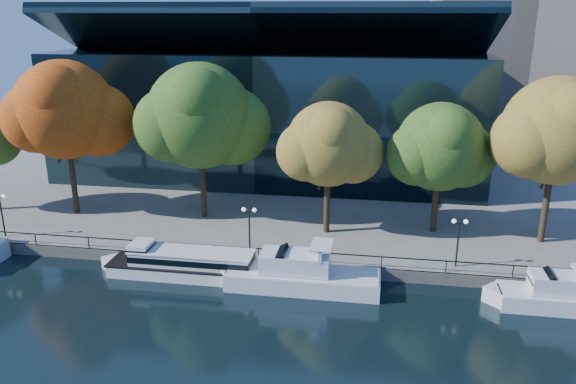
% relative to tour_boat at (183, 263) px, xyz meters
% --- Properties ---
extents(ground, '(160.00, 160.00, 0.00)m').
position_rel_tour_boat_xyz_m(ground, '(5.87, -1.38, -1.13)').
color(ground, black).
rests_on(ground, ground).
extents(promenade, '(90.00, 67.08, 1.00)m').
position_rel_tour_boat_xyz_m(promenade, '(5.87, 34.99, -0.63)').
color(promenade, slate).
rests_on(promenade, ground).
extents(railing, '(88.20, 0.08, 0.99)m').
position_rel_tour_boat_xyz_m(railing, '(5.87, 1.87, 0.81)').
color(railing, black).
rests_on(railing, promenade).
extents(convention_building, '(50.00, 24.57, 21.43)m').
position_rel_tour_boat_xyz_m(convention_building, '(1.87, 30.40, 7.38)').
color(convention_building, black).
rests_on(convention_building, ground).
extents(tour_boat, '(14.00, 3.12, 2.66)m').
position_rel_tour_boat_xyz_m(tour_boat, '(0.00, 0.00, 0.00)').
color(tour_boat, silver).
rests_on(tour_boat, ground).
extents(cruiser_near, '(13.13, 3.38, 3.80)m').
position_rel_tour_boat_xyz_m(cruiser_near, '(9.36, -0.65, 0.05)').
color(cruiser_near, silver).
rests_on(cruiser_near, ground).
extents(cruiser_far, '(10.27, 2.85, 3.36)m').
position_rel_tour_boat_xyz_m(cruiser_far, '(28.52, -0.75, -0.06)').
color(cruiser_far, silver).
rests_on(cruiser_far, ground).
extents(tree_1, '(11.94, 9.79, 15.25)m').
position_rel_tour_boat_xyz_m(tree_1, '(-14.54, 9.95, 10.14)').
color(tree_1, black).
rests_on(tree_1, promenade).
extents(tree_2, '(12.58, 10.31, 15.11)m').
position_rel_tour_boat_xyz_m(tree_2, '(-1.43, 11.01, 9.74)').
color(tree_2, black).
rests_on(tree_2, promenade).
extents(tree_3, '(9.44, 7.74, 12.10)m').
position_rel_tour_boat_xyz_m(tree_3, '(10.96, 8.78, 8.02)').
color(tree_3, black).
rests_on(tree_3, promenade).
extents(tree_4, '(9.90, 8.12, 11.98)m').
position_rel_tour_boat_xyz_m(tree_4, '(20.77, 10.62, 7.71)').
color(tree_4, black).
rests_on(tree_4, promenade).
extents(tree_5, '(11.41, 9.36, 14.56)m').
position_rel_tour_boat_xyz_m(tree_5, '(30.05, 9.54, 9.67)').
color(tree_5, black).
rests_on(tree_5, promenade).
extents(lamp_0, '(1.26, 0.36, 4.03)m').
position_rel_tour_boat_xyz_m(lamp_0, '(-17.97, 3.12, 2.85)').
color(lamp_0, black).
rests_on(lamp_0, promenade).
extents(lamp_1, '(1.26, 0.36, 4.03)m').
position_rel_tour_boat_xyz_m(lamp_1, '(4.85, 3.12, 2.85)').
color(lamp_1, black).
rests_on(lamp_1, promenade).
extents(lamp_2, '(1.26, 0.36, 4.03)m').
position_rel_tour_boat_xyz_m(lamp_2, '(21.77, 3.12, 2.85)').
color(lamp_2, black).
rests_on(lamp_2, promenade).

